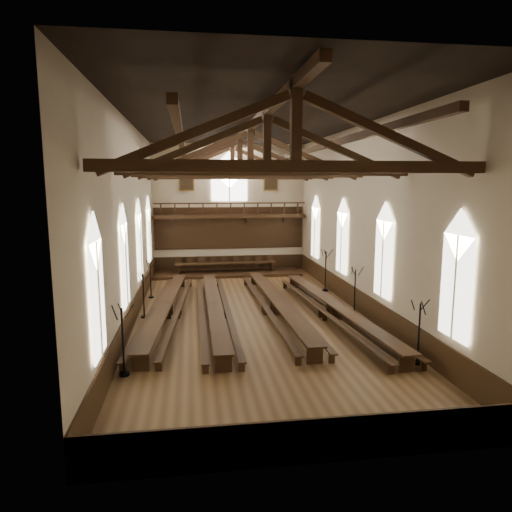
{
  "coord_description": "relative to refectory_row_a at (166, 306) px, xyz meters",
  "views": [
    {
      "loc": [
        -3.01,
        -23.1,
        6.9
      ],
      "look_at": [
        0.49,
        1.5,
        2.97
      ],
      "focal_mm": 32.0,
      "sensor_mm": 36.0,
      "label": 1
    }
  ],
  "objects": [
    {
      "name": "ground",
      "position": [
        4.41,
        -0.47,
        -0.58
      ],
      "size": [
        26.0,
        26.0,
        0.0
      ],
      "primitive_type": "plane",
      "color": "brown",
      "rests_on": "ground"
    },
    {
      "name": "room_walls",
      "position": [
        4.41,
        -0.47,
        5.88
      ],
      "size": [
        26.0,
        26.0,
        26.0
      ],
      "color": "#BFAF90",
      "rests_on": "ground"
    },
    {
      "name": "wainscot_band",
      "position": [
        4.41,
        -0.47,
        0.02
      ],
      "size": [
        12.0,
        26.0,
        1.2
      ],
      "color": "#352210",
      "rests_on": "ground"
    },
    {
      "name": "side_windows",
      "position": [
        4.41,
        -0.47,
        3.16
      ],
      "size": [
        11.85,
        19.8,
        4.5
      ],
      "color": "white",
      "rests_on": "room_walls"
    },
    {
      "name": "end_window",
      "position": [
        4.41,
        12.43,
        6.64
      ],
      "size": [
        2.8,
        0.12,
        3.8
      ],
      "color": "white",
      "rests_on": "room_walls"
    },
    {
      "name": "minstrels_gallery",
      "position": [
        4.41,
        12.19,
        3.33
      ],
      "size": [
        11.8,
        1.24,
        3.7
      ],
      "color": "#32210F",
      "rests_on": "room_walls"
    },
    {
      "name": "portraits",
      "position": [
        4.41,
        12.43,
        6.52
      ],
      "size": [
        7.75,
        0.09,
        1.45
      ],
      "color": "brown",
      "rests_on": "room_walls"
    },
    {
      "name": "roof_trusses",
      "position": [
        4.41,
        -0.47,
        7.64
      ],
      "size": [
        11.7,
        25.7,
        2.8
      ],
      "color": "#32210F",
      "rests_on": "room_walls"
    },
    {
      "name": "refectory_row_a",
      "position": [
        0.0,
        0.0,
        0.0
      ],
      "size": [
        2.19,
        14.9,
        0.79
      ],
      "color": "#32210F",
      "rests_on": "ground"
    },
    {
      "name": "refectory_row_b",
      "position": [
        2.48,
        -0.44,
        0.01
      ],
      "size": [
        1.66,
        14.95,
        0.81
      ],
      "color": "#32210F",
      "rests_on": "ground"
    },
    {
      "name": "refectory_row_c",
      "position": [
        5.86,
        -0.14,
        0.01
      ],
      "size": [
        1.8,
        14.97,
        0.81
      ],
      "color": "#32210F",
      "rests_on": "ground"
    },
    {
      "name": "refectory_row_d",
      "position": [
        8.65,
        -1.45,
        0.0
      ],
      "size": [
        2.15,
        14.95,
        0.8
      ],
      "color": "#32210F",
      "rests_on": "ground"
    },
    {
      "name": "dais",
      "position": [
        3.97,
        10.93,
        -0.48
      ],
      "size": [
        11.4,
        3.04,
        0.2
      ],
      "primitive_type": "cube",
      "color": "#352210",
      "rests_on": "ground"
    },
    {
      "name": "high_table",
      "position": [
        3.97,
        10.93,
        0.24
      ],
      "size": [
        7.75,
        1.05,
        0.73
      ],
      "color": "#32210F",
      "rests_on": "dais"
    },
    {
      "name": "high_chairs",
      "position": [
        3.97,
        11.69,
        0.22
      ],
      "size": [
        7.72,
        0.53,
        1.09
      ],
      "color": "#32210F",
      "rests_on": "dais"
    },
    {
      "name": "candelabrum_left_near",
      "position": [
        -1.14,
        -7.33,
        0.24
      ],
      "size": [
        0.79,
        0.8,
        2.69
      ],
      "color": "black",
      "rests_on": "ground"
    },
    {
      "name": "candelabrum_left_mid",
      "position": [
        -1.14,
        0.04,
        0.17
      ],
      "size": [
        0.69,
        0.76,
        2.47
      ],
      "color": "black",
      "rests_on": "ground"
    },
    {
      "name": "candelabrum_left_far",
      "position": [
        -1.14,
        4.28,
        0.14
      ],
      "size": [
        0.63,
        0.72,
        2.35
      ],
      "color": "black",
      "rests_on": "ground"
    },
    {
      "name": "candelabrum_right_near",
      "position": [
        9.96,
        -7.81,
        0.2
      ],
      "size": [
        0.78,
        0.72,
        2.56
      ],
      "color": "black",
      "rests_on": "ground"
    },
    {
      "name": "candelabrum_right_mid",
      "position": [
        9.96,
        -0.84,
        0.2
      ],
      "size": [
        0.74,
        0.78,
        2.56
      ],
      "color": "black",
      "rests_on": "ground"
    },
    {
      "name": "candelabrum_right_far",
      "position": [
        9.96,
        4.54,
        0.26
      ],
      "size": [
        0.78,
        0.84,
        2.76
      ],
      "color": "black",
      "rests_on": "ground"
    }
  ]
}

